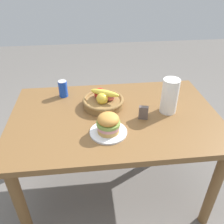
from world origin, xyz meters
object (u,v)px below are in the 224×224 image
at_px(napkin_holder, 143,113).
at_px(fruit_basket, 103,100).
at_px(sandwich, 108,123).
at_px(soda_can, 63,89).
at_px(plate, 108,132).
at_px(paper_towel_roll, 169,96).

bearing_deg(napkin_holder, fruit_basket, 158.78).
height_order(sandwich, fruit_basket, fruit_basket).
bearing_deg(soda_can, sandwich, -58.84).
bearing_deg(plate, paper_towel_roll, 24.65).
distance_m(soda_can, fruit_basket, 0.34).
distance_m(paper_towel_roll, napkin_holder, 0.21).
distance_m(plate, sandwich, 0.07).
bearing_deg(napkin_holder, sandwich, -136.96).
bearing_deg(sandwich, plate, 180.00).
bearing_deg(plate, napkin_holder, 27.72).
bearing_deg(napkin_holder, plate, -136.96).
xyz_separation_m(sandwich, napkin_holder, (0.24, 0.13, -0.03)).
height_order(soda_can, paper_towel_roll, paper_towel_roll).
xyz_separation_m(plate, soda_can, (-0.29, 0.49, 0.06)).
bearing_deg(paper_towel_roll, napkin_holder, -159.56).
distance_m(sandwich, paper_towel_roll, 0.47).
bearing_deg(soda_can, paper_towel_roll, -21.88).
bearing_deg(soda_can, napkin_holder, -33.86).
distance_m(plate, paper_towel_roll, 0.48).
relative_size(sandwich, soda_can, 1.13).
xyz_separation_m(plate, sandwich, (0.00, 0.00, 0.07)).
distance_m(plate, soda_can, 0.57).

